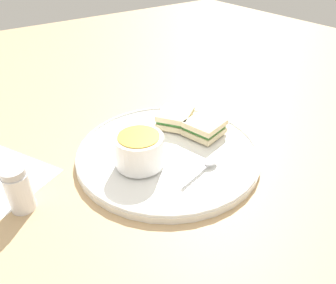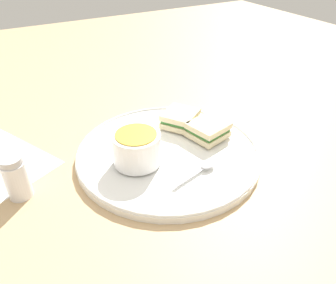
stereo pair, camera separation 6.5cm
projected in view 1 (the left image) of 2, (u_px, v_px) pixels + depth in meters
ground_plane at (168, 156)px, 0.67m from camera, size 2.40×2.40×0.00m
plate at (168, 152)px, 0.67m from camera, size 0.37×0.37×0.02m
soup_bowl at (139, 150)px, 0.60m from camera, size 0.09×0.09×0.06m
spoon at (208, 163)px, 0.62m from camera, size 0.11×0.04×0.01m
sandwich_half_near at (205, 127)px, 0.70m from camera, size 0.09×0.09×0.03m
sandwich_half_far at (175, 118)px, 0.73m from camera, size 0.10×0.10×0.03m
salt_shaker at (19, 190)px, 0.53m from camera, size 0.04×0.04×0.08m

